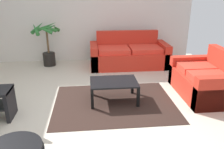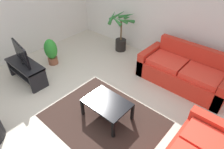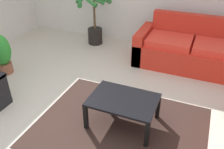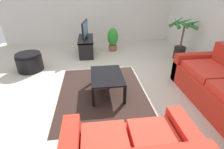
# 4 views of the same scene
# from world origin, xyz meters

# --- Properties ---
(ground_plane) EXTENTS (6.60, 6.60, 0.00)m
(ground_plane) POSITION_xyz_m (0.00, 0.00, 0.00)
(ground_plane) COLOR beige
(wall_back) EXTENTS (6.00, 0.06, 2.70)m
(wall_back) POSITION_xyz_m (0.00, 3.00, 1.35)
(wall_back) COLOR silver
(wall_back) RESTS_ON ground
(couch_main) EXTENTS (2.05, 0.90, 0.90)m
(couch_main) POSITION_xyz_m (1.10, 2.28, 0.30)
(couch_main) COLOR red
(couch_main) RESTS_ON ground
(tv_stand) EXTENTS (1.10, 0.45, 0.50)m
(tv_stand) POSITION_xyz_m (-1.77, -0.14, 0.33)
(tv_stand) COLOR black
(tv_stand) RESTS_ON ground
(tv) EXTENTS (0.82, 0.16, 0.50)m
(tv) POSITION_xyz_m (-1.77, -0.14, 0.77)
(tv) COLOR black
(tv) RESTS_ON tv_stand
(coffee_table) EXTENTS (0.86, 0.61, 0.39)m
(coffee_table) POSITION_xyz_m (0.48, 0.28, 0.34)
(coffee_table) COLOR black
(coffee_table) RESTS_ON ground
(area_rug) EXTENTS (2.20, 1.70, 0.01)m
(area_rug) POSITION_xyz_m (0.48, 0.18, 0.00)
(area_rug) COLOR black
(area_rug) RESTS_ON ground
(potted_palm) EXTENTS (0.73, 0.74, 1.16)m
(potted_palm) POSITION_xyz_m (-1.06, 2.56, 0.58)
(potted_palm) COLOR black
(potted_palm) RESTS_ON ground
(potted_plant_small) EXTENTS (0.34, 0.34, 0.74)m
(potted_plant_small) POSITION_xyz_m (-1.97, 0.71, 0.39)
(potted_plant_small) COLOR brown
(potted_plant_small) RESTS_ON ground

